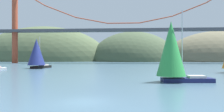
{
  "coord_description": "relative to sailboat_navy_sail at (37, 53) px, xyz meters",
  "views": [
    {
      "loc": [
        3.91,
        -19.34,
        3.85
      ],
      "look_at": [
        0.0,
        28.32,
        3.68
      ],
      "focal_mm": 38.29,
      "sensor_mm": 36.0,
      "label": 1
    }
  ],
  "objects": [
    {
      "name": "sailboat_green_sail",
      "position": [
        32.98,
        -32.12,
        0.01
      ],
      "size": [
        8.24,
        4.49,
        10.24
      ],
      "color": "#191E4C",
      "rests_on": "ground_plane"
    },
    {
      "name": "headland_left",
      "position": [
        -31.72,
        87.72,
        -4.46
      ],
      "size": [
        88.24,
        44.0,
        45.82
      ],
      "primitive_type": "ellipsoid",
      "color": "#4C5B3D",
      "rests_on": "ground_plane"
    },
    {
      "name": "headland_right",
      "position": [
        83.28,
        87.72,
        -4.46
      ],
      "size": [
        72.82,
        44.0,
        38.37
      ],
      "primitive_type": "ellipsoid",
      "color": "#6B664C",
      "rests_on": "ground_plane"
    },
    {
      "name": "ground_plane",
      "position": [
        23.28,
        -47.28,
        -4.46
      ],
      "size": [
        360.0,
        360.0,
        0.0
      ],
      "primitive_type": "plane",
      "color": "#426075"
    },
    {
      "name": "suspension_bridge",
      "position": [
        23.28,
        47.72,
        12.58
      ],
      "size": [
        144.01,
        6.0,
        37.59
      ],
      "color": "#A34228",
      "rests_on": "ground_plane"
    },
    {
      "name": "sailboat_navy_sail",
      "position": [
        0.0,
        0.0,
        0.0
      ],
      "size": [
        5.86,
        9.4,
        9.34
      ],
      "color": "black",
      "rests_on": "ground_plane"
    },
    {
      "name": "headland_center",
      "position": [
        28.28,
        87.72,
        -4.46
      ],
      "size": [
        55.54,
        44.0,
        38.1
      ],
      "primitive_type": "ellipsoid",
      "color": "#425138",
      "rests_on": "ground_plane"
    }
  ]
}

